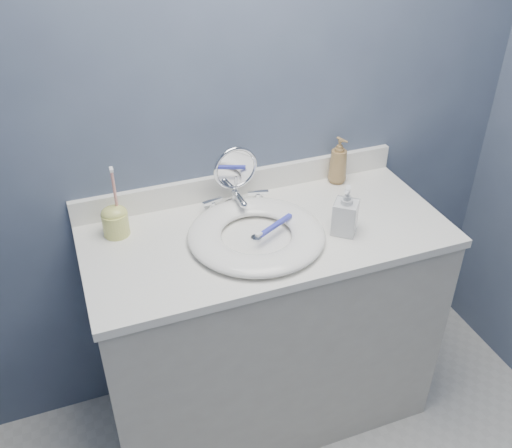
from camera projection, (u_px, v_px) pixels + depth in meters
name	position (u px, v px, depth m)	size (l,w,h in m)	color
back_wall	(239.00, 111.00, 1.94)	(2.20, 0.02, 2.40)	#444F66
vanity_cabinet	(266.00, 330.00, 2.16)	(1.20, 0.55, 0.85)	beige
countertop	(267.00, 235.00, 1.91)	(1.22, 0.57, 0.03)	white
backsplash	(241.00, 183.00, 2.08)	(1.22, 0.02, 0.09)	white
basin	(256.00, 234.00, 1.86)	(0.45, 0.45, 0.04)	white
drain	(256.00, 238.00, 1.86)	(0.04, 0.04, 0.01)	silver
faucet	(237.00, 202.00, 2.00)	(0.25, 0.13, 0.07)	silver
makeup_mirror	(236.00, 175.00, 1.96)	(0.16, 0.09, 0.24)	silver
soap_bottle_amber	(338.00, 160.00, 2.13)	(0.07, 0.07, 0.18)	olive
soap_bottle_clear	(346.00, 210.00, 1.85)	(0.08, 0.08, 0.17)	silver
toothbrush_holder	(115.00, 220.00, 1.86)	(0.09, 0.09, 0.25)	#D3D56A
toothbrush_lying	(274.00, 226.00, 1.85)	(0.16, 0.10, 0.02)	#373EC4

